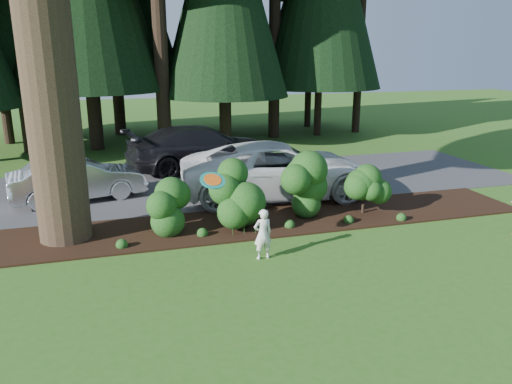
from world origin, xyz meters
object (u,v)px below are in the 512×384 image
car_silver_wagon (78,179)px  car_dark_suv (202,148)px  frisbee (213,180)px  car_white_suv (279,170)px  child (263,234)px

car_silver_wagon → car_dark_suv: 5.36m
car_silver_wagon → frisbee: (3.13, -5.54, 1.13)m
car_silver_wagon → frisbee: bearing=-162.5°
car_white_suv → car_silver_wagon: bearing=82.8°
car_silver_wagon → car_white_suv: (6.11, -1.35, 0.20)m
car_white_suv → child: bearing=162.1°
child → car_silver_wagon: bearing=-59.9°
car_silver_wagon → child: car_silver_wagon is taller
car_silver_wagon → frisbee: 6.47m
car_dark_suv → frisbee: (-1.30, -8.54, 0.95)m
car_dark_suv → frisbee: size_ratio=10.05×
car_white_suv → frisbee: 5.23m
child → car_white_suv: bearing=-118.4°
car_white_suv → frisbee: bearing=149.9°
car_dark_suv → child: car_dark_suv is taller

